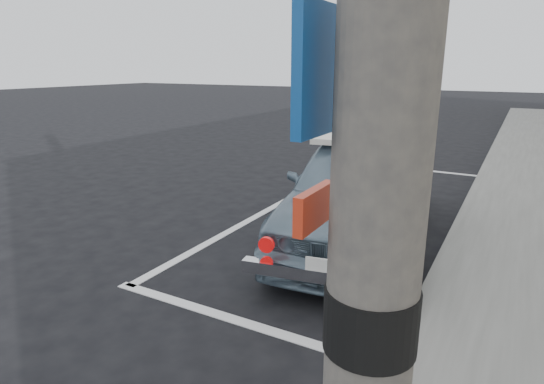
{
  "coord_description": "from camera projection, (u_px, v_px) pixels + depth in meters",
  "views": [
    {
      "loc": [
        2.46,
        -3.51,
        2.22
      ],
      "look_at": [
        -0.07,
        1.06,
        0.75
      ],
      "focal_mm": 30.0,
      "sensor_mm": 36.0,
      "label": 1
    }
  ],
  "objects": [
    {
      "name": "pline_rear",
      "position": [
        243.0,
        322.0,
        4.05
      ],
      "size": [
        3.0,
        0.12,
        0.01
      ],
      "primitive_type": "cube",
      "color": "silver",
      "rests_on": "ground"
    },
    {
      "name": "ground",
      "position": [
        228.0,
        287.0,
        4.7
      ],
      "size": [
        80.0,
        80.0,
        0.0
      ],
      "primitive_type": "plane",
      "color": "black",
      "rests_on": "ground"
    },
    {
      "name": "cat",
      "position": [
        341.0,
        293.0,
        4.34
      ],
      "size": [
        0.28,
        0.45,
        0.24
      ],
      "rotation": [
        0.0,
        0.0,
        0.3
      ],
      "color": "#786A5C",
      "rests_on": "ground"
    },
    {
      "name": "pline_side",
      "position": [
        284.0,
        201.0,
        7.65
      ],
      "size": [
        0.12,
        7.0,
        0.01
      ],
      "primitive_type": "cube",
      "color": "silver",
      "rests_on": "ground"
    },
    {
      "name": "pline_front",
      "position": [
        415.0,
        169.0,
        9.94
      ],
      "size": [
        3.0,
        0.12,
        0.01
      ],
      "primitive_type": "cube",
      "color": "silver",
      "rests_on": "ground"
    },
    {
      "name": "retro_coupe",
      "position": [
        359.0,
        187.0,
        5.83
      ],
      "size": [
        2.33,
        4.32,
        1.4
      ],
      "rotation": [
        0.0,
        0.0,
        0.17
      ],
      "color": "slate",
      "rests_on": "ground"
    }
  ]
}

